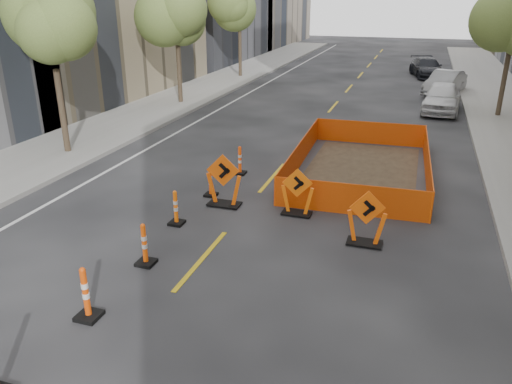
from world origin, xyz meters
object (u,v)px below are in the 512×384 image
(channelizer_7, at_px, (240,160))
(parked_car_mid, at_px, (445,83))
(channelizer_6, at_px, (210,182))
(chevron_sign_right, at_px, (367,218))
(parked_car_near, at_px, (442,97))
(channelizer_5, at_px, (176,208))
(parked_car_far, at_px, (427,68))
(channelizer_4, at_px, (144,244))
(channelizer_3, at_px, (86,293))
(chevron_sign_left, at_px, (224,180))
(chevron_sign_center, at_px, (297,192))

(channelizer_7, distance_m, parked_car_mid, 19.15)
(channelizer_6, bearing_deg, chevron_sign_right, -19.69)
(channelizer_7, xyz_separation_m, parked_car_near, (6.84, 12.55, 0.27))
(channelizer_5, bearing_deg, parked_car_far, 77.89)
(channelizer_5, relative_size, chevron_sign_right, 0.68)
(channelizer_4, bearing_deg, chevron_sign_right, 28.74)
(chevron_sign_right, distance_m, parked_car_far, 28.71)
(channelizer_4, height_order, parked_car_mid, parked_car_mid)
(channelizer_4, height_order, channelizer_7, channelizer_4)
(channelizer_3, bearing_deg, parked_car_mid, 75.07)
(channelizer_6, height_order, chevron_sign_right, chevron_sign_right)
(channelizer_5, distance_m, parked_car_near, 18.38)
(chevron_sign_left, bearing_deg, channelizer_3, -105.66)
(chevron_sign_right, xyz_separation_m, parked_car_mid, (2.31, 21.76, -0.01))
(chevron_sign_left, bearing_deg, channelizer_6, 128.68)
(parked_car_far, bearing_deg, chevron_sign_center, -109.43)
(channelizer_5, height_order, parked_car_near, parked_car_near)
(channelizer_3, relative_size, chevron_sign_right, 0.77)
(channelizer_5, relative_size, parked_car_near, 0.22)
(channelizer_4, height_order, channelizer_6, channelizer_4)
(parked_car_far, bearing_deg, channelizer_4, -113.42)
(channelizer_6, distance_m, parked_car_near, 16.34)
(channelizer_6, bearing_deg, channelizer_7, 85.38)
(chevron_sign_right, bearing_deg, chevron_sign_left, 149.56)
(channelizer_6, distance_m, parked_car_mid, 21.26)
(chevron_sign_right, height_order, parked_car_near, parked_car_near)
(parked_car_mid, bearing_deg, chevron_sign_left, -89.97)
(chevron_sign_center, relative_size, parked_car_near, 0.31)
(channelizer_6, xyz_separation_m, parked_car_near, (7.01, 14.75, 0.30))
(channelizer_4, xyz_separation_m, parked_car_mid, (7.07, 24.37, 0.20))
(channelizer_5, height_order, chevron_sign_right, chevron_sign_right)
(channelizer_4, bearing_deg, channelizer_7, 90.28)
(channelizer_4, bearing_deg, channelizer_3, -90.32)
(chevron_sign_right, bearing_deg, parked_car_near, 68.16)
(chevron_sign_left, distance_m, chevron_sign_right, 4.46)
(channelizer_6, height_order, parked_car_near, parked_car_near)
(channelizer_3, relative_size, channelizer_4, 1.08)
(channelizer_3, height_order, channelizer_6, channelizer_3)
(chevron_sign_left, bearing_deg, parked_car_mid, 61.16)
(channelizer_4, distance_m, parked_car_mid, 25.38)
(channelizer_4, relative_size, channelizer_5, 1.06)
(channelizer_6, bearing_deg, channelizer_3, -88.28)
(channelizer_5, bearing_deg, channelizer_4, -82.18)
(channelizer_5, bearing_deg, channelizer_6, 87.61)
(channelizer_3, xyz_separation_m, parked_car_far, (5.96, 33.50, 0.12))
(channelizer_7, bearing_deg, channelizer_4, -89.72)
(channelizer_3, relative_size, parked_car_near, 0.25)
(channelizer_6, bearing_deg, chevron_sign_left, -40.28)
(channelizer_5, relative_size, parked_car_mid, 0.23)
(chevron_sign_left, height_order, parked_car_far, chevron_sign_left)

